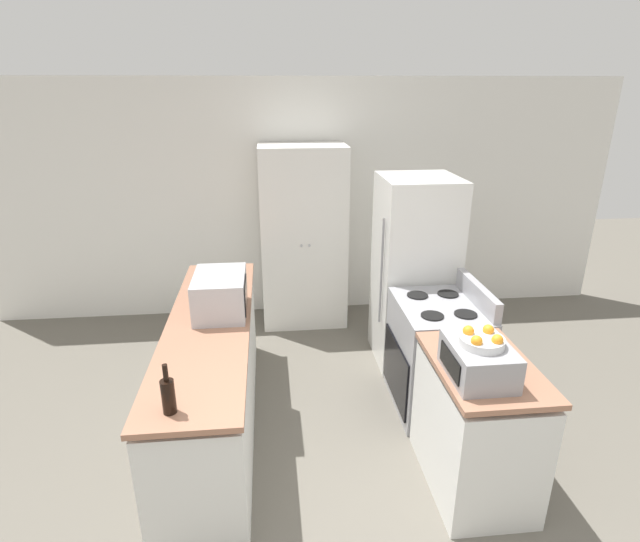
{
  "coord_description": "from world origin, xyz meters",
  "views": [
    {
      "loc": [
        -0.41,
        -1.99,
        2.53
      ],
      "look_at": [
        0.0,
        1.9,
        1.05
      ],
      "focal_mm": 28.0,
      "sensor_mm": 36.0,
      "label": 1
    }
  ],
  "objects_px": {
    "pantry_cabinet": "(303,237)",
    "toaster_oven": "(478,361)",
    "stove": "(436,355)",
    "wine_bottle": "(168,395)",
    "microwave": "(220,294)",
    "refrigerator": "(414,272)",
    "fruit_bowl": "(482,340)"
  },
  "relations": [
    {
      "from": "pantry_cabinet",
      "to": "toaster_oven",
      "type": "bearing_deg",
      "value": -73.18
    },
    {
      "from": "wine_bottle",
      "to": "toaster_oven",
      "type": "bearing_deg",
      "value": 5.28
    },
    {
      "from": "refrigerator",
      "to": "microwave",
      "type": "distance_m",
      "value": 1.87
    },
    {
      "from": "wine_bottle",
      "to": "fruit_bowl",
      "type": "bearing_deg",
      "value": 5.09
    },
    {
      "from": "pantry_cabinet",
      "to": "wine_bottle",
      "type": "relative_size",
      "value": 6.79
    },
    {
      "from": "pantry_cabinet",
      "to": "wine_bottle",
      "type": "xyz_separation_m",
      "value": [
        -0.91,
        -2.88,
        0.04
      ]
    },
    {
      "from": "wine_bottle",
      "to": "pantry_cabinet",
      "type": "bearing_deg",
      "value": 72.42
    },
    {
      "from": "refrigerator",
      "to": "microwave",
      "type": "bearing_deg",
      "value": -156.44
    },
    {
      "from": "pantry_cabinet",
      "to": "toaster_oven",
      "type": "height_order",
      "value": "pantry_cabinet"
    },
    {
      "from": "refrigerator",
      "to": "microwave",
      "type": "height_order",
      "value": "refrigerator"
    },
    {
      "from": "microwave",
      "to": "toaster_oven",
      "type": "xyz_separation_m",
      "value": [
        1.56,
        -1.05,
        -0.04
      ]
    },
    {
      "from": "refrigerator",
      "to": "microwave",
      "type": "xyz_separation_m",
      "value": [
        -1.7,
        -0.74,
        0.17
      ]
    },
    {
      "from": "refrigerator",
      "to": "wine_bottle",
      "type": "height_order",
      "value": "refrigerator"
    },
    {
      "from": "pantry_cabinet",
      "to": "stove",
      "type": "xyz_separation_m",
      "value": [
        0.95,
        -1.72,
        -0.51
      ]
    },
    {
      "from": "stove",
      "to": "wine_bottle",
      "type": "distance_m",
      "value": 2.26
    },
    {
      "from": "fruit_bowl",
      "to": "toaster_oven",
      "type": "bearing_deg",
      "value": 116.98
    },
    {
      "from": "pantry_cabinet",
      "to": "wine_bottle",
      "type": "height_order",
      "value": "pantry_cabinet"
    },
    {
      "from": "pantry_cabinet",
      "to": "refrigerator",
      "type": "xyz_separation_m",
      "value": [
        0.96,
        -0.93,
        -0.09
      ]
    },
    {
      "from": "pantry_cabinet",
      "to": "stove",
      "type": "distance_m",
      "value": 2.03
    },
    {
      "from": "wine_bottle",
      "to": "fruit_bowl",
      "type": "xyz_separation_m",
      "value": [
        1.74,
        0.15,
        0.14
      ]
    },
    {
      "from": "refrigerator",
      "to": "toaster_oven",
      "type": "relative_size",
      "value": 4.02
    },
    {
      "from": "pantry_cabinet",
      "to": "fruit_bowl",
      "type": "xyz_separation_m",
      "value": [
        0.83,
        -2.73,
        0.18
      ]
    },
    {
      "from": "stove",
      "to": "microwave",
      "type": "relative_size",
      "value": 2.02
    },
    {
      "from": "pantry_cabinet",
      "to": "microwave",
      "type": "bearing_deg",
      "value": -113.92
    },
    {
      "from": "refrigerator",
      "to": "toaster_oven",
      "type": "distance_m",
      "value": 1.81
    },
    {
      "from": "microwave",
      "to": "fruit_bowl",
      "type": "xyz_separation_m",
      "value": [
        1.57,
        -1.06,
        0.1
      ]
    },
    {
      "from": "microwave",
      "to": "wine_bottle",
      "type": "distance_m",
      "value": 1.23
    },
    {
      "from": "pantry_cabinet",
      "to": "toaster_oven",
      "type": "relative_size",
      "value": 4.42
    },
    {
      "from": "pantry_cabinet",
      "to": "microwave",
      "type": "height_order",
      "value": "pantry_cabinet"
    },
    {
      "from": "refrigerator",
      "to": "fruit_bowl",
      "type": "bearing_deg",
      "value": -94.31
    },
    {
      "from": "stove",
      "to": "toaster_oven",
      "type": "height_order",
      "value": "toaster_oven"
    },
    {
      "from": "stove",
      "to": "microwave",
      "type": "distance_m",
      "value": 1.79
    }
  ]
}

